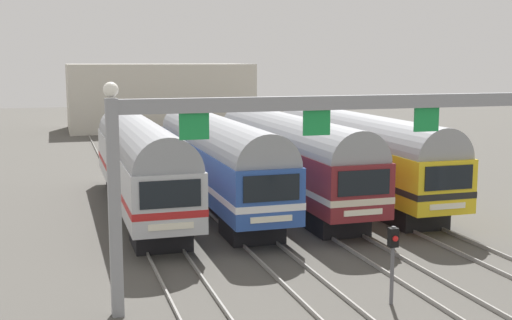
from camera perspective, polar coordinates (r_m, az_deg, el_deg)
ground_plane at (r=35.07m, az=-0.26°, el=-3.90°), size 160.00×160.00×0.00m
track_bed at (r=51.31m, az=-5.74°, el=0.12°), size 13.28×70.00×0.15m
commuter_train_stainless at (r=33.39m, az=-9.98°, el=0.03°), size 2.88×18.06×4.77m
commuter_train_blue at (r=34.08m, az=-3.43°, el=0.32°), size 2.88×18.06×5.05m
commuter_train_maroon at (r=35.20m, az=2.80°, el=0.58°), size 2.88×18.06×5.05m
commuter_train_yellow at (r=36.70m, az=8.57°, el=0.83°), size 2.88×18.06×5.05m
catenary_gantry at (r=21.81m, az=10.00°, el=1.92°), size 17.01×0.44×6.97m
yard_signal_mast at (r=21.10m, az=11.71°, el=-7.60°), size 0.28×0.35×2.51m
maintenance_building at (r=74.96m, az=-8.33°, el=5.44°), size 19.77×10.00×7.19m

